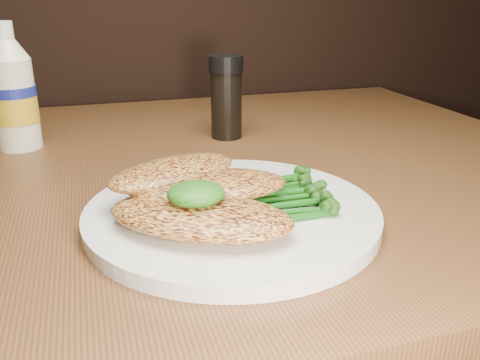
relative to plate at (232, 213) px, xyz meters
name	(u,v)px	position (x,y,z in m)	size (l,w,h in m)	color
plate	(232,213)	(0.00, 0.00, 0.00)	(0.29, 0.29, 0.01)	silver
chicken_front	(201,216)	(-0.04, -0.04, 0.02)	(0.17, 0.09, 0.03)	gold
chicken_mid	(208,186)	(-0.02, 0.01, 0.03)	(0.16, 0.08, 0.02)	gold
chicken_back	(173,172)	(-0.05, 0.04, 0.04)	(0.14, 0.07, 0.02)	gold
pesto_front	(196,194)	(-0.04, -0.04, 0.04)	(0.05, 0.05, 0.02)	#083509
broccolini_bundle	(269,193)	(0.04, 0.00, 0.02)	(0.14, 0.11, 0.02)	#155512
mayo_bottle	(12,87)	(-0.22, 0.32, 0.08)	(0.06, 0.06, 0.17)	#EDE5C9
pepper_grinder	(226,97)	(0.07, 0.29, 0.05)	(0.05, 0.05, 0.12)	black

